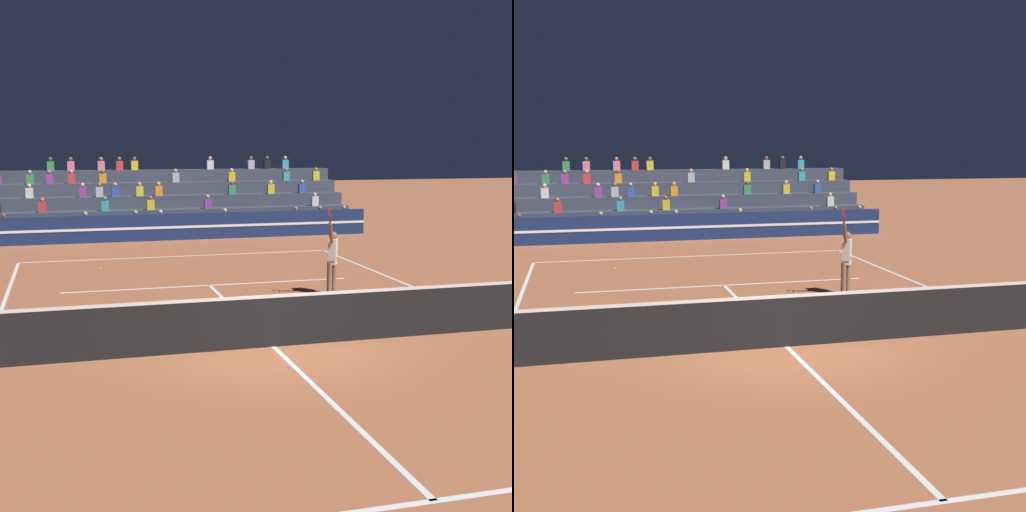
# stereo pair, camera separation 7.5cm
# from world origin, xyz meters

# --- Properties ---
(ground_plane) EXTENTS (120.00, 120.00, 0.00)m
(ground_plane) POSITION_xyz_m (0.00, 0.00, 0.00)
(ground_plane) COLOR #AD603D
(court_lines) EXTENTS (11.10, 23.90, 0.01)m
(court_lines) POSITION_xyz_m (0.00, 0.00, 0.00)
(court_lines) COLOR white
(court_lines) RESTS_ON ground
(tennis_net) EXTENTS (12.00, 0.10, 1.10)m
(tennis_net) POSITION_xyz_m (0.00, 0.00, 0.54)
(tennis_net) COLOR #2D6B38
(tennis_net) RESTS_ON ground
(sponsor_banner_wall) EXTENTS (18.00, 0.26, 1.10)m
(sponsor_banner_wall) POSITION_xyz_m (0.00, 16.30, 0.55)
(sponsor_banner_wall) COLOR navy
(sponsor_banner_wall) RESTS_ON ground
(bleacher_stand) EXTENTS (18.11, 4.75, 3.38)m
(bleacher_stand) POSITION_xyz_m (-0.00, 20.10, 1.02)
(bleacher_stand) COLOR #383D4C
(bleacher_stand) RESTS_ON ground
(tennis_player) EXTENTS (0.69, 0.99, 2.44)m
(tennis_player) POSITION_xyz_m (2.88, 4.24, 0.99)
(tennis_player) COLOR brown
(tennis_player) RESTS_ON ground
(tennis_ball) EXTENTS (0.07, 0.07, 0.07)m
(tennis_ball) POSITION_xyz_m (-2.90, 9.77, 0.03)
(tennis_ball) COLOR #C6DB33
(tennis_ball) RESTS_ON ground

